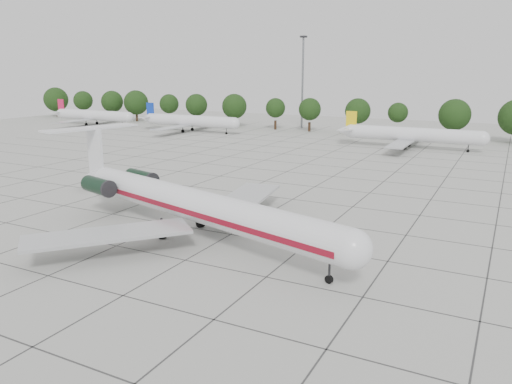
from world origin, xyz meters
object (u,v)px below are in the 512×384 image
at_px(main_airliner, 185,202).
at_px(floodlight_mast, 303,77).
at_px(bg_airliner_c, 411,135).
at_px(bg_airliner_a, 93,115).
at_px(bg_airliner_b, 190,121).

relative_size(main_airliner, floodlight_mast, 1.60).
distance_m(main_airliner, bg_airliner_c, 69.77).
bearing_deg(floodlight_mast, main_airliner, -74.64).
height_order(bg_airliner_a, floodlight_mast, floodlight_mast).
bearing_deg(floodlight_mast, bg_airliner_b, -135.67).
xyz_separation_m(main_airliner, bg_airliner_b, (-48.97, 71.37, -0.51)).
height_order(bg_airliner_c, floodlight_mast, floodlight_mast).
bearing_deg(bg_airliner_c, main_airliner, -97.82).
relative_size(main_airliner, bg_airliner_a, 1.44).
xyz_separation_m(bg_airliner_a, bg_airliner_b, (35.49, -0.38, 0.00)).
distance_m(bg_airliner_a, bg_airliner_c, 93.99).
relative_size(bg_airliner_c, floodlight_mast, 1.11).
height_order(bg_airliner_b, bg_airliner_c, same).
bearing_deg(bg_airliner_c, bg_airliner_a, 178.40).
bearing_deg(bg_airliner_b, main_airliner, -55.54).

